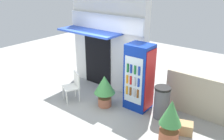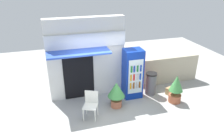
{
  "view_description": "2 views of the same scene",
  "coord_description": "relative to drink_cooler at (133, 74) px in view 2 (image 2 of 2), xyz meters",
  "views": [
    {
      "loc": [
        4.23,
        -4.12,
        3.59
      ],
      "look_at": [
        0.66,
        0.45,
        1.25
      ],
      "focal_mm": 37.1,
      "sensor_mm": 36.0,
      "label": 1
    },
    {
      "loc": [
        -1.71,
        -5.79,
        4.42
      ],
      "look_at": [
        0.22,
        0.69,
        1.39
      ],
      "focal_mm": 34.5,
      "sensor_mm": 36.0,
      "label": 2
    }
  ],
  "objects": [
    {
      "name": "ground",
      "position": [
        -1.15,
        -1.05,
        -0.96
      ],
      "size": [
        16.0,
        16.0,
        0.0
      ],
      "primitive_type": "plane",
      "color": "#A3A39E"
    },
    {
      "name": "storefront_building",
      "position": [
        -1.65,
        0.64,
        0.6
      ],
      "size": [
        2.88,
        1.13,
        3.06
      ],
      "color": "silver",
      "rests_on": "ground"
    },
    {
      "name": "drink_cooler",
      "position": [
        0.0,
        0.0,
        0.0
      ],
      "size": [
        0.71,
        0.63,
        1.93
      ],
      "color": "#0C2D9E",
      "rests_on": "ground"
    },
    {
      "name": "plastic_chair",
      "position": [
        -1.81,
        -0.86,
        -0.43
      ],
      "size": [
        0.59,
        0.59,
        0.91
      ],
      "color": "white",
      "rests_on": "ground"
    },
    {
      "name": "potted_plant_near_shop",
      "position": [
        -0.82,
        -0.54,
        -0.36
      ],
      "size": [
        0.62,
        0.62,
        0.97
      ],
      "color": "#BC6B4C",
      "rests_on": "ground"
    },
    {
      "name": "potted_plant_curbside",
      "position": [
        1.38,
        -0.85,
        -0.37
      ],
      "size": [
        0.51,
        0.51,
        1.08
      ],
      "color": "#AD5B3D",
      "rests_on": "ground"
    },
    {
      "name": "trash_bin",
      "position": [
        0.77,
        -0.04,
        -0.51
      ],
      "size": [
        0.44,
        0.44,
        0.9
      ],
      "color": "#595960",
      "rests_on": "ground"
    },
    {
      "name": "stone_boundary_wall",
      "position": [
        1.95,
        0.66,
        -0.38
      ],
      "size": [
        2.72,
        0.21,
        1.17
      ],
      "primitive_type": "cube",
      "color": "#B7AD93",
      "rests_on": "ground"
    },
    {
      "name": "cardboard_box",
      "position": [
        1.56,
        -0.34,
        -0.82
      ],
      "size": [
        0.47,
        0.42,
        0.28
      ],
      "primitive_type": "cube",
      "rotation": [
        0.0,
        0.0,
        0.34
      ],
      "color": "tan",
      "rests_on": "ground"
    }
  ]
}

